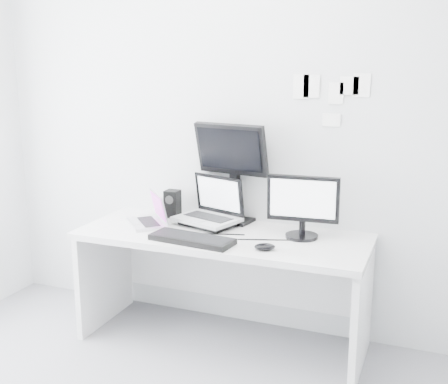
% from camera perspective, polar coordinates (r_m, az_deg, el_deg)
% --- Properties ---
extents(back_wall, '(3.60, 0.00, 3.60)m').
position_cam_1_polar(back_wall, '(3.68, 1.83, 6.56)').
color(back_wall, '#BBBDC0').
rests_on(back_wall, ground).
extents(desk, '(1.80, 0.70, 0.73)m').
position_cam_1_polar(desk, '(3.61, -0.18, -9.76)').
color(desk, silver).
rests_on(desk, ground).
extents(macbook, '(0.36, 0.37, 0.22)m').
position_cam_1_polar(macbook, '(3.68, -7.88, -1.63)').
color(macbook, silver).
rests_on(macbook, desk).
extents(speaker, '(0.12, 0.12, 0.19)m').
position_cam_1_polar(speaker, '(3.85, -5.23, -1.18)').
color(speaker, black).
rests_on(speaker, desk).
extents(dell_laptop, '(0.46, 0.41, 0.32)m').
position_cam_1_polar(dell_laptop, '(3.61, -1.78, -0.95)').
color(dell_laptop, '#9FA2A5').
rests_on(dell_laptop, desk).
extents(rear_monitor, '(0.52, 0.26, 0.67)m').
position_cam_1_polar(rear_monitor, '(3.67, 0.89, 2.07)').
color(rear_monitor, black).
rests_on(rear_monitor, desk).
extents(samsung_monitor, '(0.45, 0.23, 0.39)m').
position_cam_1_polar(samsung_monitor, '(3.39, 7.95, -1.42)').
color(samsung_monitor, black).
rests_on(samsung_monitor, desk).
extents(keyboard, '(0.52, 0.24, 0.03)m').
position_cam_1_polar(keyboard, '(3.33, -3.25, -4.79)').
color(keyboard, black).
rests_on(keyboard, desk).
extents(mouse, '(0.14, 0.12, 0.04)m').
position_cam_1_polar(mouse, '(3.19, 4.14, -5.55)').
color(mouse, black).
rests_on(mouse, desk).
extents(wall_note_0, '(0.10, 0.00, 0.14)m').
position_cam_1_polar(wall_note_0, '(3.53, 8.84, 10.53)').
color(wall_note_0, white).
rests_on(wall_note_0, back_wall).
extents(wall_note_1, '(0.09, 0.00, 0.13)m').
position_cam_1_polar(wall_note_1, '(3.50, 11.25, 9.76)').
color(wall_note_1, white).
rests_on(wall_note_1, back_wall).
extents(wall_note_2, '(0.10, 0.00, 0.14)m').
position_cam_1_polar(wall_note_2, '(3.47, 13.76, 10.44)').
color(wall_note_2, white).
rests_on(wall_note_2, back_wall).
extents(wall_note_3, '(0.11, 0.00, 0.08)m').
position_cam_1_polar(wall_note_3, '(3.52, 10.81, 7.18)').
color(wall_note_3, white).
rests_on(wall_note_3, back_wall).
extents(wall_note_4, '(0.10, 0.00, 0.15)m').
position_cam_1_polar(wall_note_4, '(3.54, 7.80, 10.51)').
color(wall_note_4, white).
rests_on(wall_note_4, back_wall).
extents(wall_note_5, '(0.11, 0.00, 0.11)m').
position_cam_1_polar(wall_note_5, '(3.49, 12.57, 10.46)').
color(wall_note_5, white).
rests_on(wall_note_5, back_wall).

